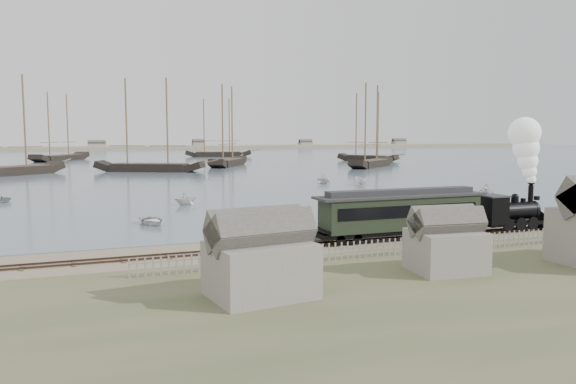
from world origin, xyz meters
name	(u,v)px	position (x,y,z in m)	size (l,w,h in m)	color
ground	(331,239)	(0.00, 0.00, 0.00)	(600.00, 600.00, 0.00)	gray
harbor_water	(133,156)	(0.00, 170.00, 0.03)	(600.00, 336.00, 0.06)	#485A67
rail_track	(342,243)	(0.00, -2.00, 0.04)	(120.00, 1.80, 0.16)	#38271E
picket_fence_west	(285,265)	(-6.50, -7.00, 0.00)	(19.00, 0.10, 1.20)	gray
picket_fence_east	(527,246)	(12.50, -7.50, 0.00)	(15.00, 0.10, 1.20)	gray
shed_left	(261,296)	(-10.00, -13.00, 0.00)	(5.00, 4.00, 4.10)	gray
shed_mid	(445,272)	(2.00, -12.00, 0.00)	(4.00, 3.50, 3.60)	gray
far_spit	(118,150)	(0.00, 250.00, 0.00)	(500.00, 20.00, 1.80)	tan
locomotive	(525,180)	(17.24, -2.00, 4.30)	(7.48, 2.79, 9.33)	black
passenger_coach	(401,212)	(5.08, -2.00, 2.17)	(14.16, 2.73, 3.44)	black
beached_dinghy	(304,234)	(-2.16, 0.43, 0.44)	(4.23, 3.02, 0.88)	silver
rowboat_0	(151,220)	(-12.52, 11.82, 0.44)	(3.67, 2.62, 0.76)	silver
rowboat_1	(186,198)	(-7.10, 24.63, 0.82)	(2.90, 2.50, 1.53)	silver
rowboat_2	(292,214)	(0.00, 8.73, 0.80)	(3.83, 1.44, 1.48)	silver
rowboat_3	(391,194)	(19.66, 23.76, 0.43)	(3.55, 2.53, 0.73)	silver
rowboat_4	(486,190)	(31.02, 19.23, 0.93)	(3.32, 2.86, 1.75)	silver
rowboat_5	(360,181)	(23.13, 39.17, 0.73)	(3.45, 1.30, 1.33)	silver
rowboat_7	(323,179)	(18.93, 43.92, 0.85)	(2.99, 2.58, 1.57)	silver
schooner_1	(6,124)	(-31.45, 81.63, 10.06)	(23.15, 5.34, 20.00)	black
schooner_2	(149,125)	(-4.28, 83.06, 10.06)	(23.24, 5.36, 20.00)	black
schooner_3	(228,126)	(16.42, 96.33, 10.06)	(19.89, 4.59, 20.00)	black
schooner_4	(372,126)	(47.79, 80.16, 10.06)	(19.75, 4.56, 20.00)	black
schooner_5	(368,127)	(60.51, 105.41, 10.06)	(18.29, 4.22, 20.00)	black
schooner_7	(59,127)	(-23.55, 140.13, 10.06)	(23.68, 5.46, 20.00)	black
schooner_8	(218,128)	(26.73, 150.29, 10.06)	(22.43, 5.18, 20.00)	black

